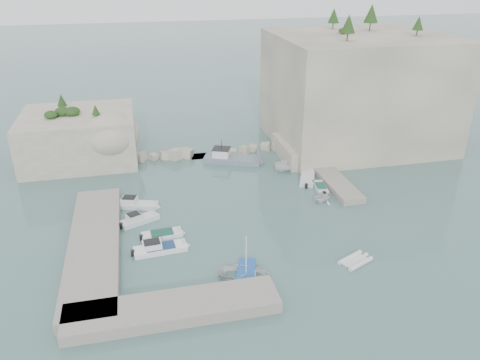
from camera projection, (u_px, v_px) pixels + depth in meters
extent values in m
plane|color=slate|center=(252.00, 226.00, 52.59)|extent=(400.00, 400.00, 0.00)
cube|color=beige|center=(358.00, 90.00, 73.92)|extent=(26.00, 22.00, 17.00)
cube|color=beige|center=(306.00, 149.00, 70.57)|extent=(8.00, 10.00, 2.50)
cube|color=beige|center=(80.00, 137.00, 69.12)|extent=(16.00, 14.00, 7.00)
cube|color=#9E9689|center=(94.00, 245.00, 48.04)|extent=(5.00, 24.00, 1.10)
cube|color=#9E9689|center=(173.00, 309.00, 39.30)|extent=(18.00, 4.00, 1.10)
cube|color=#9E9689|center=(329.00, 176.00, 63.97)|extent=(3.00, 16.00, 0.80)
cube|color=beige|center=(210.00, 151.00, 71.50)|extent=(28.00, 3.00, 1.40)
imported|color=white|center=(246.00, 277.00, 44.16)|extent=(5.96, 5.05, 1.05)
imported|color=white|center=(322.00, 201.00, 58.04)|extent=(3.46, 3.19, 1.52)
imported|color=silver|center=(289.00, 170.00, 66.66)|extent=(5.22, 3.07, 1.89)
cylinder|color=white|center=(246.00, 254.00, 43.04)|extent=(0.10, 0.10, 4.20)
cone|color=#1E4219|center=(349.00, 24.00, 63.92)|extent=(1.96, 1.96, 2.45)
cone|color=#1E4219|center=(371.00, 13.00, 73.34)|extent=(2.24, 2.24, 2.80)
cone|color=#1E4219|center=(418.00, 23.00, 68.30)|extent=(1.57, 1.57, 1.96)
cone|color=#1E4219|center=(334.00, 16.00, 75.19)|extent=(1.79, 1.79, 2.24)
cone|color=#1E4219|center=(61.00, 100.00, 68.30)|extent=(1.40, 1.40, 1.75)
cone|color=#1E4219|center=(95.00, 110.00, 65.04)|extent=(1.12, 1.12, 1.40)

